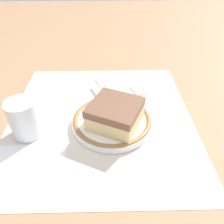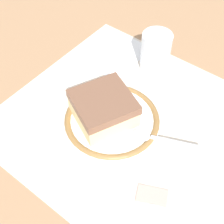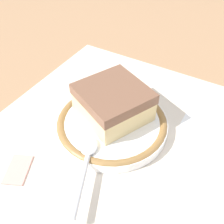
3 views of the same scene
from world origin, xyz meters
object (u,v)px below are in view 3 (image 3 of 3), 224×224
plate (112,124)px  spoon (86,161)px  cake_slice (113,102)px  sugar_packet (18,168)px

plate → spoon: bearing=6.1°
cake_slice → spoon: bearing=8.8°
sugar_packet → plate: bearing=151.8°
cake_slice → sugar_packet: cake_slice is taller
spoon → sugar_packet: bearing=-59.2°
cake_slice → sugar_packet: (0.15, -0.07, -0.04)m
cake_slice → sugar_packet: size_ratio=2.67×
cake_slice → sugar_packet: 0.17m
plate → cake_slice: cake_slice is taller
plate → spoon: 0.09m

